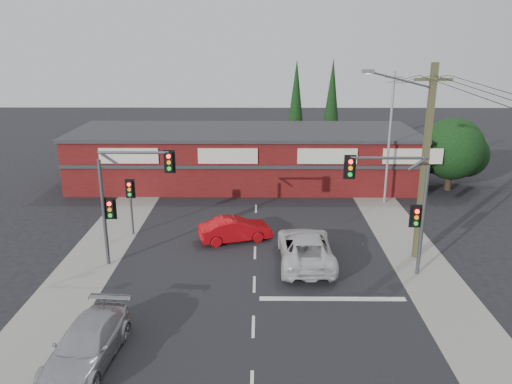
{
  "coord_description": "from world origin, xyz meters",
  "views": [
    {
      "loc": [
        0.24,
        -21.23,
        11.2
      ],
      "look_at": [
        0.06,
        3.0,
        3.57
      ],
      "focal_mm": 35.0,
      "sensor_mm": 36.0,
      "label": 1
    }
  ],
  "objects_px": {
    "red_sedan": "(235,229)",
    "shop_building": "(244,156)",
    "white_suv": "(306,248)",
    "utility_pole": "(423,158)",
    "silver_suv": "(87,344)"
  },
  "relations": [
    {
      "from": "silver_suv",
      "to": "red_sedan",
      "type": "distance_m",
      "value": 12.09
    },
    {
      "from": "white_suv",
      "to": "utility_pole",
      "type": "relative_size",
      "value": 0.58
    },
    {
      "from": "white_suv",
      "to": "silver_suv",
      "type": "distance_m",
      "value": 11.87
    },
    {
      "from": "silver_suv",
      "to": "utility_pole",
      "type": "relative_size",
      "value": 0.49
    },
    {
      "from": "shop_building",
      "to": "red_sedan",
      "type": "bearing_deg",
      "value": -90.7
    },
    {
      "from": "shop_building",
      "to": "utility_pole",
      "type": "height_order",
      "value": "utility_pole"
    },
    {
      "from": "silver_suv",
      "to": "shop_building",
      "type": "bearing_deg",
      "value": 83.29
    },
    {
      "from": "silver_suv",
      "to": "utility_pole",
      "type": "bearing_deg",
      "value": 37.54
    },
    {
      "from": "silver_suv",
      "to": "shop_building",
      "type": "relative_size",
      "value": 0.18
    },
    {
      "from": "red_sedan",
      "to": "shop_building",
      "type": "height_order",
      "value": "shop_building"
    },
    {
      "from": "white_suv",
      "to": "silver_suv",
      "type": "xyz_separation_m",
      "value": [
        -8.5,
        -8.28,
        -0.09
      ]
    },
    {
      "from": "silver_suv",
      "to": "utility_pole",
      "type": "xyz_separation_m",
      "value": [
        14.26,
        8.98,
        4.68
      ]
    },
    {
      "from": "red_sedan",
      "to": "utility_pole",
      "type": "distance_m",
      "value": 10.82
    },
    {
      "from": "white_suv",
      "to": "shop_building",
      "type": "xyz_separation_m",
      "value": [
        -3.6,
        14.7,
        1.33
      ]
    },
    {
      "from": "silver_suv",
      "to": "utility_pole",
      "type": "distance_m",
      "value": 17.49
    }
  ]
}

